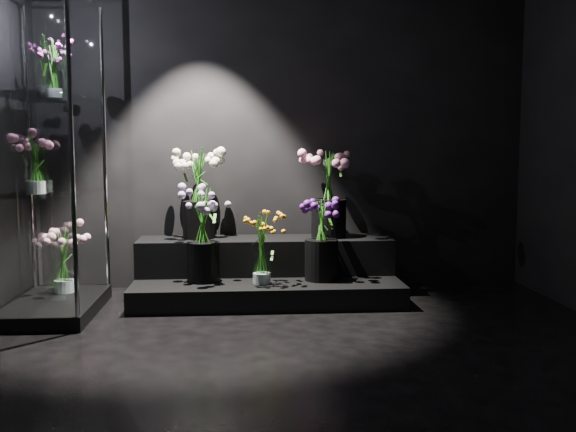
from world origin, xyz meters
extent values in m
plane|color=black|center=(0.00, 0.00, 0.00)|extent=(4.00, 4.00, 0.00)
plane|color=black|center=(0.00, 2.00, 1.40)|extent=(4.00, 0.00, 4.00)
plane|color=black|center=(0.00, -2.00, 1.40)|extent=(4.00, 0.00, 4.00)
cube|color=black|center=(-0.18, 1.50, 0.08)|extent=(2.00, 0.89, 0.17)
cube|color=black|center=(-0.18, 1.72, 0.31)|extent=(2.00, 0.44, 0.28)
cube|color=black|center=(-1.68, 1.18, 0.05)|extent=(0.60, 1.00, 0.10)
cube|color=white|center=(-1.68, 1.18, 0.85)|extent=(0.54, 0.94, 0.01)
cube|color=white|center=(-1.68, 1.18, 1.50)|extent=(0.54, 0.94, 0.01)
cylinder|color=white|center=(-0.22, 1.29, 0.28)|extent=(0.14, 0.14, 0.23)
cylinder|color=black|center=(-0.65, 1.42, 0.31)|extent=(0.24, 0.24, 0.30)
cylinder|color=black|center=(0.23, 1.40, 0.32)|extent=(0.25, 0.25, 0.31)
cylinder|color=black|center=(-0.70, 1.76, 0.59)|extent=(0.25, 0.25, 0.29)
cylinder|color=black|center=(0.33, 1.74, 0.60)|extent=(0.28, 0.28, 0.30)
cylinder|color=white|center=(-1.71, 0.98, 0.98)|extent=(0.13, 0.13, 0.24)
cylinder|color=white|center=(-1.67, 1.34, 1.60)|extent=(0.12, 0.12, 0.19)
cylinder|color=white|center=(-1.66, 1.40, 0.24)|extent=(0.16, 0.16, 0.27)
camera|label=1|loc=(-0.38, -3.32, 1.15)|focal=40.00mm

